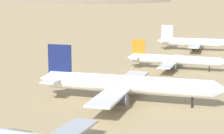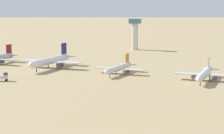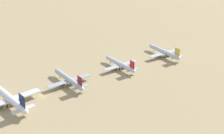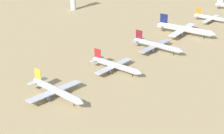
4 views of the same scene
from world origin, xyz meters
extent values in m
plane|color=tan|center=(0.00, 0.00, 0.00)|extent=(1800.00, 1800.00, 0.00)
cylinder|color=white|center=(1.54, 18.68, 4.36)|extent=(37.55, 8.18, 3.94)
cone|color=white|center=(21.74, 21.00, 4.36)|extent=(3.74, 4.22, 3.86)
cone|color=white|center=(-18.45, 16.38, 4.36)|extent=(3.29, 3.86, 3.55)
cube|color=#141E51|center=(-14.74, 16.81, 8.97)|extent=(5.71, 1.01, 7.26)
cube|color=silver|center=(-15.36, 16.74, 4.75)|extent=(4.72, 12.75, 0.37)
cube|color=silver|center=(0.00, 18.50, 3.67)|extent=(9.18, 35.63, 0.47)
cylinder|color=#4C4C54|center=(0.11, 24.78, 2.24)|extent=(4.60, 2.87, 2.39)
cylinder|color=#4C4C54|center=(1.53, 12.41, 2.24)|extent=(4.60, 2.87, 2.39)
cylinder|color=black|center=(15.64, 20.30, 1.98)|extent=(0.46, 0.46, 3.96)
cylinder|color=black|center=(-1.34, 21.06, 1.98)|extent=(0.46, 0.46, 3.96)
cylinder|color=black|center=(-0.72, 15.70, 1.98)|extent=(0.46, 0.46, 3.96)
cylinder|color=silver|center=(1.30, 60.79, 3.20)|extent=(27.57, 4.90, 2.90)
cone|color=silver|center=(-13.44, 59.70, 3.20)|extent=(2.32, 2.76, 2.61)
cube|color=orange|center=(-10.70, 59.91, 6.59)|extent=(4.20, 0.57, 5.33)
cube|color=silver|center=(-11.16, 59.87, 3.49)|extent=(3.10, 9.30, 0.27)
cube|color=silver|center=(0.16, 60.71, 2.69)|extent=(5.70, 26.12, 0.34)
cylinder|color=#4C4C54|center=(0.44, 65.31, 1.65)|extent=(3.32, 1.98, 1.75)
cylinder|color=#4C4C54|center=(1.11, 56.19, 1.65)|extent=(3.32, 1.98, 1.75)
cylinder|color=black|center=(11.70, 61.56, 1.46)|extent=(0.34, 0.34, 2.91)
cylinder|color=black|center=(-0.74, 62.63, 1.46)|extent=(0.34, 0.34, 2.91)
cylinder|color=black|center=(-0.45, 58.67, 1.46)|extent=(0.34, 0.34, 2.91)
cylinder|color=silver|center=(-0.48, 104.78, 3.49)|extent=(30.05, 7.43, 3.16)
cone|color=silver|center=(-16.43, 102.46, 3.49)|extent=(2.71, 3.15, 2.84)
cube|color=white|center=(-13.47, 102.89, 7.19)|extent=(4.56, 0.95, 5.82)
cube|color=silver|center=(-13.96, 102.82, 3.81)|extent=(4.07, 10.25, 0.30)
cube|color=silver|center=(-1.71, 104.60, 2.94)|extent=(8.18, 28.55, 0.37)
cylinder|color=#4C4C54|center=(-1.77, 109.63, 1.79)|extent=(3.73, 2.39, 1.91)
cylinder|color=#4C4C54|center=(-0.34, 99.76, 1.79)|extent=(3.73, 2.39, 1.91)
cylinder|color=black|center=(-2.85, 106.62, 1.59)|extent=(0.37, 0.37, 3.17)
cylinder|color=black|center=(-2.23, 102.35, 1.59)|extent=(0.37, 0.37, 3.17)
cylinder|color=white|center=(-0.48, 104.78, 3.25)|extent=(16.73, 5.50, 3.16)
camera|label=1|loc=(34.73, -68.64, 25.73)|focal=69.01mm
camera|label=2|loc=(199.45, 164.44, 36.92)|focal=71.96mm
camera|label=3|loc=(-149.96, 57.92, 86.28)|focal=48.85mm
camera|label=4|loc=(126.82, -206.38, 82.77)|focal=61.31mm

